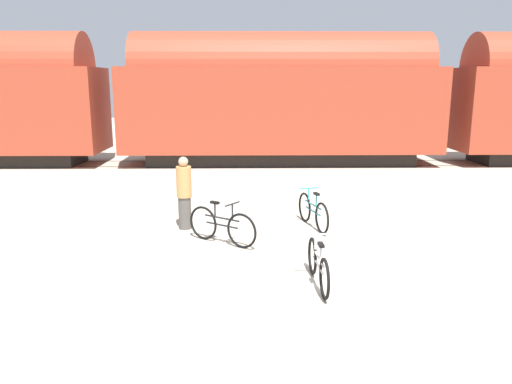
# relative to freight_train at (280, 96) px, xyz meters

# --- Properties ---
(ground_plane) EXTENTS (80.00, 80.00, 0.00)m
(ground_plane) POSITION_rel_freight_train_xyz_m (0.00, -12.74, -2.76)
(ground_plane) COLOR #B2A893
(freight_train) EXTENTS (39.82, 2.90, 5.25)m
(freight_train) POSITION_rel_freight_train_xyz_m (0.00, 0.00, 0.00)
(freight_train) COLOR black
(freight_train) RESTS_ON ground_plane
(rail_near) EXTENTS (51.82, 0.07, 0.01)m
(rail_near) POSITION_rel_freight_train_xyz_m (0.00, -0.72, -2.75)
(rail_near) COLOR #4C4238
(rail_near) RESTS_ON ground_plane
(rail_far) EXTENTS (51.82, 0.07, 0.01)m
(rail_far) POSITION_rel_freight_train_xyz_m (0.00, 0.72, -2.75)
(rail_far) COLOR #4C4238
(rail_far) RESTS_ON ground_plane
(bicycle_silver) EXTENTS (0.46, 1.69, 0.81)m
(bicycle_silver) POSITION_rel_freight_train_xyz_m (-0.18, -12.67, -2.41)
(bicycle_silver) COLOR black
(bicycle_silver) RESTS_ON ground_plane
(bicycle_black) EXTENTS (1.45, 1.06, 0.91)m
(bicycle_black) POSITION_rel_freight_train_xyz_m (-1.88, -10.45, -2.37)
(bicycle_black) COLOR black
(bicycle_black) RESTS_ON ground_plane
(bicycle_teal) EXTENTS (0.55, 1.71, 0.89)m
(bicycle_teal) POSITION_rel_freight_train_xyz_m (0.17, -9.30, -2.38)
(bicycle_teal) COLOR black
(bicycle_teal) RESTS_ON ground_plane
(person_in_tan) EXTENTS (0.34, 0.34, 1.67)m
(person_in_tan) POSITION_rel_freight_train_xyz_m (-2.78, -9.34, -1.92)
(person_in_tan) COLOR #514C47
(person_in_tan) RESTS_ON ground_plane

